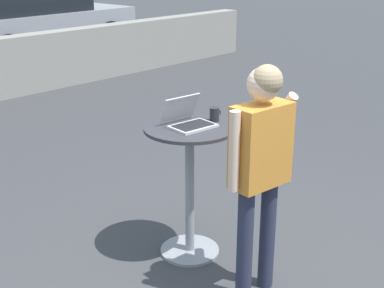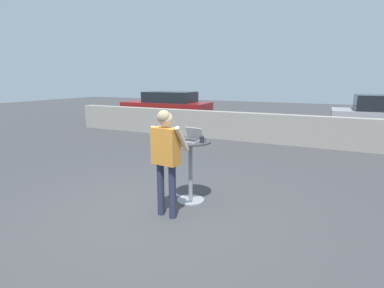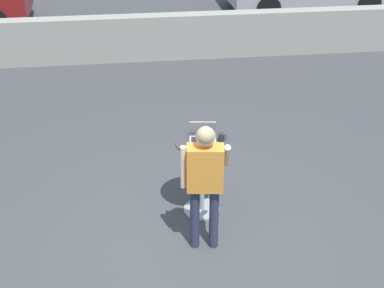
% 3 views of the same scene
% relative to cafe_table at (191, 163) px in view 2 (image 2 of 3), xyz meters
% --- Properties ---
extents(ground_plane, '(50.00, 50.00, 0.00)m').
position_rel_cafe_table_xyz_m(ground_plane, '(-0.23, -0.69, -0.68)').
color(ground_plane, '#3D3D3F').
extents(pavement_kerb, '(15.04, 0.35, 0.97)m').
position_rel_cafe_table_xyz_m(pavement_kerb, '(-0.23, 5.53, -0.19)').
color(pavement_kerb, gray).
rests_on(pavement_kerb, ground_plane).
extents(cafe_table, '(0.69, 0.69, 1.06)m').
position_rel_cafe_table_xyz_m(cafe_table, '(0.00, 0.00, 0.00)').
color(cafe_table, gray).
rests_on(cafe_table, ground_plane).
extents(laptop, '(0.36, 0.35, 0.21)m').
position_rel_cafe_table_xyz_m(laptop, '(0.01, 0.02, 0.43)').
color(laptop, '#B7BABF').
rests_on(laptop, cafe_table).
extents(coffee_mug, '(0.11, 0.07, 0.11)m').
position_rel_cafe_table_xyz_m(coffee_mug, '(0.23, -0.04, 0.44)').
color(coffee_mug, '#232328').
rests_on(coffee_mug, cafe_table).
extents(standing_person, '(0.57, 0.33, 1.63)m').
position_rel_cafe_table_xyz_m(standing_person, '(-0.07, -0.69, 0.36)').
color(standing_person, '#282D42').
rests_on(standing_person, ground_plane).
extents(parked_car_further_down, '(4.31, 2.04, 1.50)m').
position_rel_cafe_table_xyz_m(parked_car_further_down, '(-5.35, 8.34, 0.11)').
color(parked_car_further_down, maroon).
rests_on(parked_car_further_down, ground_plane).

